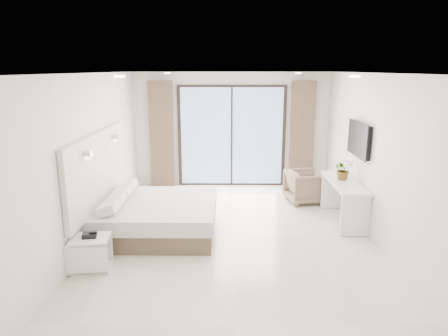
# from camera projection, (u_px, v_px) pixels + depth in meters

# --- Properties ---
(ground) EXTENTS (6.20, 6.20, 0.00)m
(ground) POSITION_uv_depth(u_px,v_px,m) (233.00, 236.00, 6.80)
(ground) COLOR beige
(ground) RESTS_ON ground
(room_shell) EXTENTS (4.62, 6.22, 2.72)m
(room_shell) POSITION_uv_depth(u_px,v_px,m) (222.00, 136.00, 7.17)
(room_shell) COLOR silver
(room_shell) RESTS_ON ground
(bed) EXTENTS (1.98, 1.88, 0.69)m
(bed) POSITION_uv_depth(u_px,v_px,m) (157.00, 216.00, 6.88)
(bed) COLOR brown
(bed) RESTS_ON ground
(nightstand) EXTENTS (0.57, 0.48, 0.48)m
(nightstand) POSITION_uv_depth(u_px,v_px,m) (91.00, 253.00, 5.61)
(nightstand) COLOR white
(nightstand) RESTS_ON ground
(phone) EXTENTS (0.21, 0.18, 0.06)m
(phone) POSITION_uv_depth(u_px,v_px,m) (90.00, 235.00, 5.55)
(phone) COLOR black
(phone) RESTS_ON nightstand
(console_desk) EXTENTS (0.49, 1.58, 0.77)m
(console_desk) POSITION_uv_depth(u_px,v_px,m) (344.00, 192.00, 7.33)
(console_desk) COLOR white
(console_desk) RESTS_ON ground
(plant) EXTENTS (0.43, 0.46, 0.30)m
(plant) POSITION_uv_depth(u_px,v_px,m) (343.00, 172.00, 7.36)
(plant) COLOR #33662D
(plant) RESTS_ON console_desk
(armchair) EXTENTS (0.81, 0.84, 0.74)m
(armchair) POSITION_uv_depth(u_px,v_px,m) (305.00, 185.00, 8.45)
(armchair) COLOR #8C765B
(armchair) RESTS_ON ground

